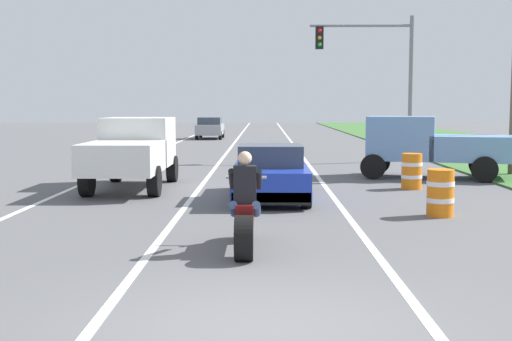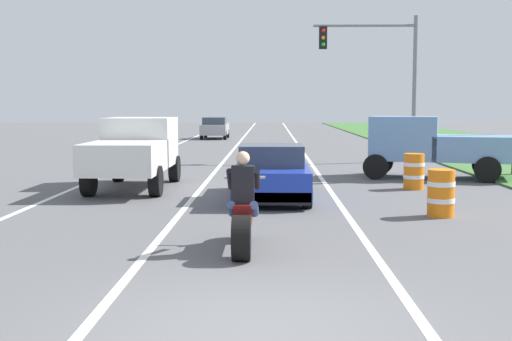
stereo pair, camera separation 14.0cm
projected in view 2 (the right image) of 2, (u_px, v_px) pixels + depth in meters
The scene contains 12 objects.
ground_plane at pixel (255, 330), 6.91m from camera, with size 160.00×160.00×0.00m, color #565659.
lane_stripe_left_solid at pixel (134, 163), 26.93m from camera, with size 0.14×120.00×0.01m, color white.
lane_stripe_right_solid at pixel (311, 163), 26.77m from camera, with size 0.14×120.00×0.01m, color white.
lane_stripe_centre_dashed at pixel (222, 163), 26.85m from camera, with size 0.14×120.00×0.01m, color white.
motorcycle_with_rider at pixel (243, 215), 10.54m from camera, with size 0.70×2.21×1.62m.
sports_car_blue at pixel (271, 174), 16.57m from camera, with size 1.84×4.30×1.37m.
pickup_truck_left_lane_white at pixel (134, 149), 18.54m from camera, with size 2.02×4.80×1.98m.
pickup_truck_right_shoulder_light_blue at pixel (434, 144), 21.21m from camera, with size 5.14×3.14×1.98m.
traffic_light_mast_near at pixel (383, 65), 27.25m from camera, with size 4.29×0.34×6.00m.
construction_barrel_nearest at pixel (441, 193), 13.90m from camera, with size 0.58×0.58×1.00m.
construction_barrel_mid at pixel (414, 171), 18.45m from camera, with size 0.58×0.58×1.00m.
distant_car_far_ahead at pixel (215, 128), 46.20m from camera, with size 1.80×4.00×1.50m.
Camera 2 is at (0.15, -6.71, 2.35)m, focal length 46.38 mm.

